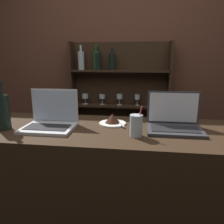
# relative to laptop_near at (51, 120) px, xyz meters

# --- Properties ---
(bar_counter) EXTENTS (1.93, 0.61, 1.00)m
(bar_counter) POSITION_rel_laptop_near_xyz_m (0.36, 0.02, -0.55)
(bar_counter) COLOR black
(bar_counter) RESTS_ON ground_plane
(back_wall) EXTENTS (7.00, 0.06, 2.70)m
(back_wall) POSITION_rel_laptop_near_xyz_m (0.36, 1.35, 0.30)
(back_wall) COLOR brown
(back_wall) RESTS_ON ground_plane
(back_shelf) EXTENTS (1.14, 0.18, 1.61)m
(back_shelf) POSITION_rel_laptop_near_xyz_m (0.29, 1.27, -0.19)
(back_shelf) COLOR #332114
(back_shelf) RESTS_ON ground_plane
(laptop_near) EXTENTS (0.31, 0.24, 0.23)m
(laptop_near) POSITION_rel_laptop_near_xyz_m (0.00, 0.00, 0.00)
(laptop_near) COLOR silver
(laptop_near) RESTS_ON bar_counter
(laptop_far) EXTENTS (0.33, 0.23, 0.22)m
(laptop_far) POSITION_rel_laptop_near_xyz_m (0.76, 0.06, -0.00)
(laptop_far) COLOR #333338
(laptop_far) RESTS_ON bar_counter
(cake_plate) EXTENTS (0.18, 0.18, 0.07)m
(cake_plate) POSITION_rel_laptop_near_xyz_m (0.38, 0.12, -0.02)
(cake_plate) COLOR white
(cake_plate) RESTS_ON bar_counter
(water_glass) EXTENTS (0.07, 0.07, 0.17)m
(water_glass) POSITION_rel_laptop_near_xyz_m (0.54, -0.09, 0.01)
(water_glass) COLOR silver
(water_glass) RESTS_ON bar_counter
(wine_bottle_dark) EXTENTS (0.08, 0.08, 0.29)m
(wine_bottle_dark) POSITION_rel_laptop_near_xyz_m (-0.27, -0.07, 0.06)
(wine_bottle_dark) COLOR black
(wine_bottle_dark) RESTS_ON bar_counter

